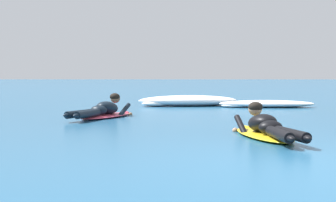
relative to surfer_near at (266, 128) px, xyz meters
The scene contains 5 objects.
ground_plane 7.58m from the surfer_near, 87.22° to the left, with size 120.00×120.00×0.00m, color #235B84.
surfer_near is the anchor object (origin of this frame).
surfer_far 4.54m from the surfer_near, 127.64° to the left, with size 1.25×2.46×0.53m.
whitewater_mid_left 7.31m from the surfer_near, 81.03° to the left, with size 2.56×0.92×0.19m.
whitewater_mid_right 7.87m from the surfer_near, 96.89° to the left, with size 2.86×1.30×0.30m.
Camera 1 is at (-1.66, -5.84, 0.94)m, focal length 62.14 mm.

